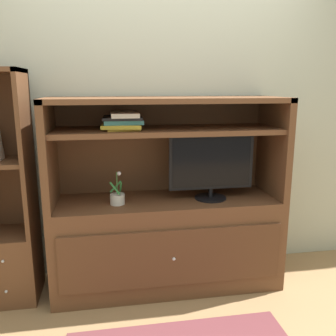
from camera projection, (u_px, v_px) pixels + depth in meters
ground_plane at (176, 312)px, 2.51m from camera, size 8.00×8.00×0.00m
painted_rear_wall at (160, 102)px, 2.92m from camera, size 6.00×0.10×2.80m
media_console at (167, 225)px, 2.79m from camera, size 1.71×0.58×1.45m
tv_monitor at (211, 166)px, 2.69m from camera, size 0.64×0.24×0.48m
potted_plant at (117, 198)px, 2.61m from camera, size 0.11×0.11×0.24m
magazine_stack at (123, 121)px, 2.55m from camera, size 0.29×0.34×0.12m
bookshelf_tall at (8, 224)px, 2.59m from camera, size 0.38×0.40×1.64m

